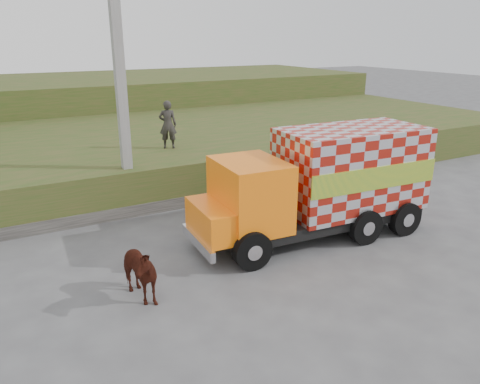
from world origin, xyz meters
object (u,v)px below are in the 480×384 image
utility_pole (121,88)px  cargo_truck (323,183)px  cow (135,272)px  pedestrian (168,125)px

utility_pole → cargo_truck: 6.85m
cargo_truck → cow: cargo_truck is taller
cow → pedestrian: (3.68, 7.54, 1.73)m
cow → pedestrian: size_ratio=0.88×
utility_pole → pedestrian: utility_pole is taller
utility_pole → cargo_truck: size_ratio=1.13×
cow → cargo_truck: bearing=-3.5°
utility_pole → cow: size_ratio=5.01×
utility_pole → cow: (-1.46, -5.50, -3.40)m
cargo_truck → cow: 5.99m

